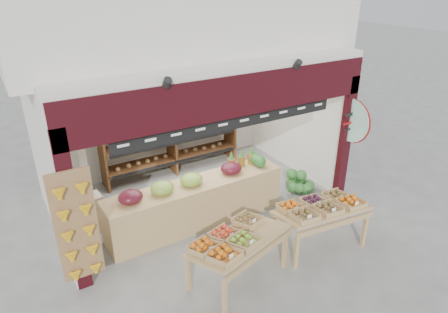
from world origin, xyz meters
TOP-DOWN VIEW (x-y plane):
  - ground at (0.00, 0.00)m, footprint 60.00×60.00m
  - shop_structure at (0.00, 1.61)m, footprint 6.36×5.12m
  - banana_board at (-2.73, -1.17)m, footprint 0.60×0.15m
  - gift_sign at (2.75, -1.15)m, footprint 0.04×0.93m
  - back_shelving at (0.08, 1.84)m, footprint 3.35×0.55m
  - refrigerator at (-2.40, 1.69)m, footprint 0.86×0.86m
  - cardboard_stack at (-2.04, 0.43)m, footprint 1.03×0.75m
  - mid_counter at (-0.45, -0.44)m, footprint 3.54×0.75m
  - display_table_left at (-0.71, -2.16)m, footprint 1.74×1.26m
  - display_table_right at (1.09, -2.16)m, footprint 1.63×1.04m
  - watermelon_pile at (2.12, -0.48)m, footprint 0.62×0.63m

SIDE VIEW (x-z plane):
  - ground at x=0.00m, z-range 0.00..0.00m
  - watermelon_pile at x=2.12m, z-range -0.06..0.42m
  - cardboard_stack at x=-2.04m, z-range -0.10..0.63m
  - mid_counter at x=-0.45m, z-range -0.07..1.03m
  - display_table_left at x=-0.71m, z-range 0.27..1.27m
  - display_table_right at x=1.09m, z-range 0.28..1.27m
  - refrigerator at x=-2.40m, z-range 0.00..1.73m
  - banana_board at x=-2.73m, z-range 0.22..2.02m
  - back_shelving at x=0.08m, z-range 0.22..2.26m
  - gift_sign at x=2.75m, z-range 1.29..2.21m
  - shop_structure at x=0.00m, z-range 1.22..6.62m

